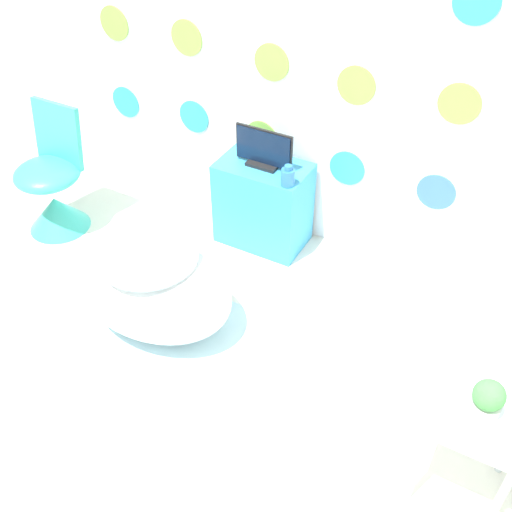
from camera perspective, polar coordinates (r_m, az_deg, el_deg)
The scene contains 10 objects.
ground_plane at distance 3.04m, azimuth -20.17°, elevation -18.98°, with size 12.00×12.00×0.00m, color silver.
wall_back_dotted at distance 3.57m, azimuth 1.35°, elevation 20.67°, with size 4.84×0.05×2.60m.
rug at distance 3.40m, azimuth -9.95°, elevation -7.71°, with size 0.95×0.93×0.01m.
bathtub at distance 3.33m, azimuth -9.76°, elevation -2.98°, with size 0.93×0.64×0.48m.
chair at distance 4.18m, azimuth -18.73°, elevation 5.77°, with size 0.43×0.43×0.84m.
tv_cabinet at distance 3.82m, azimuth 0.68°, elevation 5.00°, with size 0.56×0.35×0.57m.
tv at distance 3.62m, azimuth 0.74°, elevation 10.04°, with size 0.37×0.12×0.24m.
vase at distance 3.46m, azimuth 3.06°, elevation 7.55°, with size 0.08×0.08×0.13m.
side_table at distance 2.65m, azimuth 20.13°, elevation -15.30°, with size 0.38×0.38×0.52m.
potted_plant_left at distance 2.49m, azimuth 21.18°, elevation -12.64°, with size 0.12×0.12×0.18m.
Camera 1 is at (1.55, -0.77, 2.50)m, focal length 42.00 mm.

